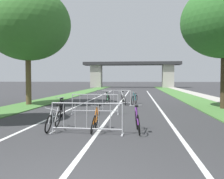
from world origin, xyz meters
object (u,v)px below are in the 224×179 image
(bicycle_purple_0, at_px, (137,121))
(bicycle_teal_3, at_px, (134,99))
(crowd_barrier_nearest, at_px, (87,118))
(bicycle_black_5, at_px, (62,108))
(crowd_barrier_third, at_px, (114,98))
(bicycle_silver_2, at_px, (124,99))
(tree_left_maple_mid, at_px, (28,24))
(bicycle_green_4, at_px, (108,99))
(bicycle_orange_1, at_px, (96,121))
(bicycle_white_6, at_px, (54,120))
(crowd_barrier_second, at_px, (95,104))

(bicycle_purple_0, xyz_separation_m, bicycle_teal_3, (-0.23, 9.33, -0.02))
(crowd_barrier_nearest, distance_m, bicycle_black_5, 4.57)
(crowd_barrier_third, distance_m, bicycle_silver_2, 0.79)
(crowd_barrier_third, bearing_deg, tree_left_maple_mid, -174.16)
(bicycle_green_4, bearing_deg, bicycle_teal_3, 1.12)
(crowd_barrier_nearest, bearing_deg, tree_left_maple_mid, 124.61)
(bicycle_teal_3, bearing_deg, bicycle_orange_1, 94.87)
(tree_left_maple_mid, height_order, bicycle_green_4, tree_left_maple_mid)
(crowd_barrier_third, distance_m, bicycle_orange_1, 8.76)
(bicycle_orange_1, bearing_deg, bicycle_green_4, -87.85)
(tree_left_maple_mid, xyz_separation_m, crowd_barrier_nearest, (5.98, -8.66, -5.14))
(bicycle_black_5, bearing_deg, crowd_barrier_nearest, 107.10)
(bicycle_teal_3, distance_m, bicycle_white_6, 9.66)
(bicycle_purple_0, relative_size, bicycle_white_6, 0.97)
(crowd_barrier_second, distance_m, bicycle_silver_2, 5.15)
(bicycle_orange_1, bearing_deg, tree_left_maple_mid, -54.72)
(crowd_barrier_third, relative_size, bicycle_purple_0, 1.50)
(bicycle_purple_0, height_order, bicycle_orange_1, bicycle_orange_1)
(crowd_barrier_second, bearing_deg, bicycle_orange_1, -79.85)
(bicycle_orange_1, distance_m, bicycle_teal_3, 9.33)
(bicycle_orange_1, xyz_separation_m, bicycle_white_6, (-1.53, -0.00, -0.02))
(tree_left_maple_mid, relative_size, bicycle_white_6, 4.78)
(crowd_barrier_second, relative_size, crowd_barrier_third, 1.00)
(crowd_barrier_second, bearing_deg, bicycle_teal_3, 68.86)
(bicycle_teal_3, distance_m, bicycle_green_4, 1.91)
(crowd_barrier_nearest, relative_size, bicycle_black_5, 1.43)
(crowd_barrier_nearest, height_order, bicycle_black_5, crowd_barrier_nearest)
(bicycle_green_4, bearing_deg, bicycle_black_5, -105.46)
(bicycle_purple_0, bearing_deg, crowd_barrier_third, 96.24)
(crowd_barrier_nearest, xyz_separation_m, bicycle_green_4, (-0.45, 9.75, -0.15))
(bicycle_orange_1, distance_m, bicycle_white_6, 1.53)
(crowd_barrier_third, bearing_deg, bicycle_purple_0, -79.15)
(crowd_barrier_nearest, xyz_separation_m, bicycle_black_5, (-2.10, 4.05, -0.15))
(bicycle_orange_1, height_order, bicycle_teal_3, bicycle_orange_1)
(bicycle_orange_1, relative_size, bicycle_green_4, 1.00)
(tree_left_maple_mid, relative_size, bicycle_silver_2, 4.67)
(crowd_barrier_nearest, bearing_deg, bicycle_white_6, 158.70)
(tree_left_maple_mid, distance_m, bicycle_orange_1, 11.52)
(crowd_barrier_third, xyz_separation_m, bicycle_purple_0, (1.69, -8.84, -0.13))
(tree_left_maple_mid, distance_m, crowd_barrier_nearest, 11.71)
(crowd_barrier_second, distance_m, bicycle_black_5, 1.69)
(bicycle_black_5, bearing_deg, crowd_barrier_second, -169.97)
(crowd_barrier_third, height_order, bicycle_white_6, crowd_barrier_third)
(bicycle_orange_1, xyz_separation_m, bicycle_silver_2, (0.47, 9.12, 0.01))
(bicycle_purple_0, distance_m, bicycle_black_5, 5.24)
(crowd_barrier_second, height_order, bicycle_teal_3, crowd_barrier_second)
(crowd_barrier_third, xyz_separation_m, bicycle_orange_1, (0.22, -8.75, -0.15))
(crowd_barrier_second, bearing_deg, crowd_barrier_third, 83.57)
(crowd_barrier_nearest, distance_m, bicycle_white_6, 1.43)
(bicycle_purple_0, xyz_separation_m, bicycle_orange_1, (-1.48, 0.09, -0.02))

